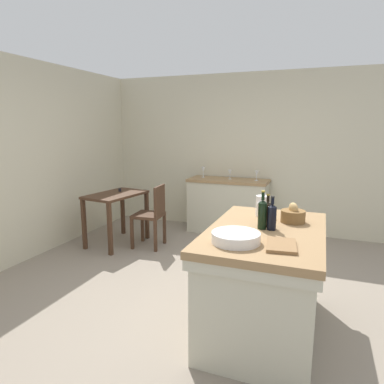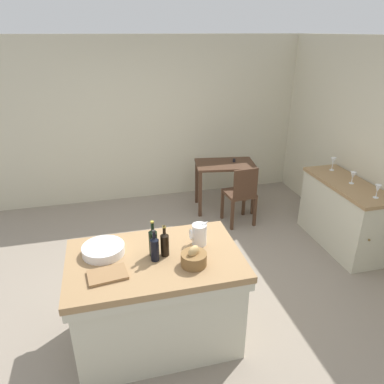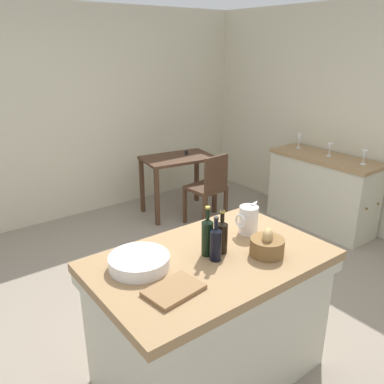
% 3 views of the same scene
% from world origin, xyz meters
% --- Properties ---
extents(ground_plane, '(6.76, 6.76, 0.00)m').
position_xyz_m(ground_plane, '(0.00, 0.00, 0.00)').
color(ground_plane, gray).
extents(wall_back, '(5.32, 0.12, 2.60)m').
position_xyz_m(wall_back, '(0.00, 2.60, 1.30)').
color(wall_back, beige).
rests_on(wall_back, ground).
extents(wall_right, '(0.12, 5.20, 2.60)m').
position_xyz_m(wall_right, '(2.60, 0.00, 1.30)').
color(wall_right, beige).
rests_on(wall_right, ground).
extents(island_table, '(1.46, 0.92, 0.91)m').
position_xyz_m(island_table, '(-0.35, -0.64, 0.49)').
color(island_table, '#99754C').
rests_on(island_table, ground).
extents(side_cabinet, '(0.52, 1.32, 0.89)m').
position_xyz_m(side_cabinet, '(2.26, 0.38, 0.45)').
color(side_cabinet, '#99754C').
rests_on(side_cabinet, ground).
extents(writing_desk, '(0.97, 0.69, 0.82)m').
position_xyz_m(writing_desk, '(1.11, 1.78, 0.64)').
color(writing_desk, '#472D1E').
rests_on(writing_desk, ground).
extents(wooden_chair, '(0.43, 0.43, 0.91)m').
position_xyz_m(wooden_chair, '(1.17, 1.22, 0.50)').
color(wooden_chair, '#472D1E').
rests_on(wooden_chair, ground).
extents(pitcher, '(0.17, 0.13, 0.24)m').
position_xyz_m(pitcher, '(0.06, -0.54, 1.01)').
color(pitcher, white).
rests_on(pitcher, island_table).
extents(wash_bowl, '(0.36, 0.36, 0.08)m').
position_xyz_m(wash_bowl, '(-0.77, -0.48, 0.94)').
color(wash_bowl, white).
rests_on(wash_bowl, island_table).
extents(bread_basket, '(0.21, 0.21, 0.18)m').
position_xyz_m(bread_basket, '(-0.06, -0.82, 0.97)').
color(bread_basket, brown).
rests_on(bread_basket, island_table).
extents(cutting_board, '(0.32, 0.24, 0.02)m').
position_xyz_m(cutting_board, '(-0.75, -0.80, 0.92)').
color(cutting_board, olive).
rests_on(cutting_board, island_table).
extents(wine_bottle_dark, '(0.07, 0.07, 0.28)m').
position_xyz_m(wine_bottle_dark, '(-0.26, -0.63, 1.02)').
color(wine_bottle_dark, black).
rests_on(wine_bottle_dark, island_table).
extents(wine_bottle_amber, '(0.07, 0.07, 0.32)m').
position_xyz_m(wine_bottle_amber, '(-0.35, -0.60, 1.04)').
color(wine_bottle_amber, black).
rests_on(wine_bottle_amber, island_table).
extents(wine_bottle_green, '(0.07, 0.07, 0.28)m').
position_xyz_m(wine_bottle_green, '(-0.35, -0.68, 1.02)').
color(wine_bottle_green, black).
rests_on(wine_bottle_green, island_table).
extents(wine_glass_far_left, '(0.07, 0.07, 0.16)m').
position_xyz_m(wine_glass_far_left, '(2.29, -0.07, 1.00)').
color(wine_glass_far_left, white).
rests_on(wine_glass_far_left, side_cabinet).
extents(wine_glass_left, '(0.07, 0.07, 0.15)m').
position_xyz_m(wine_glass_left, '(2.28, 0.37, 1.00)').
color(wine_glass_left, white).
rests_on(wine_glass_left, side_cabinet).
extents(wine_glass_middle, '(0.07, 0.07, 0.18)m').
position_xyz_m(wine_glass_middle, '(2.32, 0.84, 1.02)').
color(wine_glass_middle, white).
rests_on(wine_glass_middle, side_cabinet).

